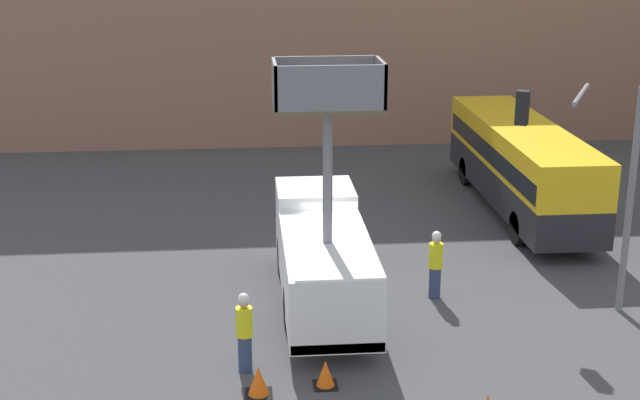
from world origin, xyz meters
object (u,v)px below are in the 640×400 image
at_px(traffic_light_pole, 591,160).
at_px(traffic_cone_near_truck, 258,382).
at_px(utility_truck, 323,251).
at_px(traffic_cone_mid_road, 325,374).
at_px(road_worker_near_truck, 244,332).
at_px(road_worker_directing, 436,264).
at_px(city_bus, 521,161).

bearing_deg(traffic_light_pole, traffic_cone_near_truck, -154.71).
bearing_deg(traffic_cone_near_truck, traffic_light_pole, 25.29).
height_order(utility_truck, traffic_light_pole, utility_truck).
relative_size(utility_truck, traffic_cone_mid_road, 12.04).
bearing_deg(road_worker_near_truck, road_worker_directing, -43.24).
distance_m(road_worker_directing, traffic_cone_mid_road, 5.82).
xyz_separation_m(traffic_light_pole, road_worker_near_truck, (-9.01, -2.99, -3.06)).
bearing_deg(traffic_cone_mid_road, traffic_cone_near_truck, -170.08).
bearing_deg(city_bus, traffic_light_pole, -169.32).
bearing_deg(road_worker_near_truck, traffic_light_pole, -60.67).
bearing_deg(traffic_light_pole, road_worker_directing, 168.49).
bearing_deg(utility_truck, road_worker_near_truck, -121.37).
bearing_deg(traffic_cone_mid_road, city_bus, 56.23).
distance_m(road_worker_near_truck, traffic_cone_near_truck, 1.34).
bearing_deg(road_worker_near_truck, city_bus, -30.33).
xyz_separation_m(city_bus, road_worker_directing, (-4.62, -7.42, -0.87)).
bearing_deg(utility_truck, traffic_cone_near_truck, -111.70).
height_order(road_worker_near_truck, traffic_cone_near_truck, road_worker_near_truck).
bearing_deg(city_bus, traffic_cone_mid_road, 162.63).
bearing_deg(traffic_cone_near_truck, city_bus, 52.20).
distance_m(traffic_light_pole, traffic_cone_mid_road, 9.03).
height_order(road_worker_directing, traffic_cone_near_truck, road_worker_directing).
relative_size(traffic_light_pole, road_worker_near_truck, 3.11).
bearing_deg(utility_truck, road_worker_directing, 5.54).
relative_size(traffic_light_pole, traffic_cone_mid_road, 9.75).
bearing_deg(road_worker_near_truck, traffic_cone_mid_road, -105.42).
bearing_deg(road_worker_directing, city_bus, 11.60).
bearing_deg(traffic_cone_mid_road, road_worker_near_truck, 153.58).
distance_m(utility_truck, road_worker_near_truck, 4.09).
bearing_deg(utility_truck, traffic_light_pole, -3.90).
bearing_deg(traffic_light_pole, road_worker_near_truck, -161.67).
height_order(road_worker_near_truck, road_worker_directing, road_worker_directing).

